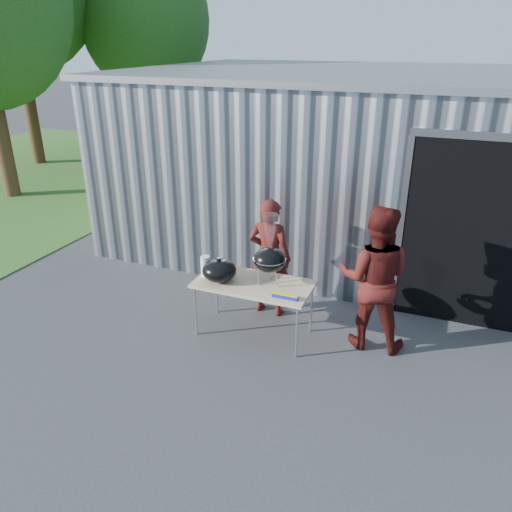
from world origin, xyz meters
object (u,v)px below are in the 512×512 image
at_px(person_cook, 270,258).
at_px(person_bystander, 374,278).
at_px(kettle_grill, 270,253).
at_px(folding_table, 254,286).

height_order(person_cook, person_bystander, person_bystander).
height_order(kettle_grill, person_cook, person_cook).
distance_m(folding_table, kettle_grill, 0.51).
relative_size(folding_table, person_bystander, 0.81).
bearing_deg(folding_table, person_bystander, 12.90).
relative_size(folding_table, person_cook, 0.89).
xyz_separation_m(person_cook, person_bystander, (1.47, -0.28, 0.09)).
bearing_deg(person_bystander, person_cook, -14.98).
bearing_deg(person_bystander, folding_table, 8.78).
distance_m(folding_table, person_cook, 0.63).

